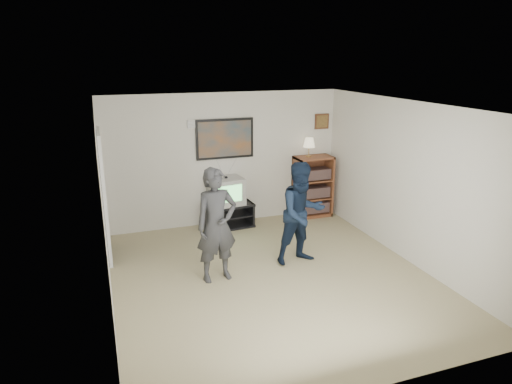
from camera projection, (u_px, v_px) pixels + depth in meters
room_shell at (265, 190)px, 6.66m from camera, size 4.51×5.00×2.51m
media_stand at (228, 215)px, 8.65m from camera, size 0.95×0.57×0.46m
crt_television at (226, 191)px, 8.50m from camera, size 0.65×0.57×0.50m
bookshelf at (313, 186)px, 9.15m from camera, size 0.75×0.43×1.23m
table_lamp at (309, 147)px, 8.91m from camera, size 0.24×0.24×0.38m
person_tall at (217, 225)px, 6.45m from camera, size 0.66×0.48×1.67m
person_short at (302, 213)px, 7.01m from camera, size 0.85×0.70×1.61m
controller_left at (209, 193)px, 6.53m from camera, size 0.06×0.13×0.04m
controller_right at (299, 188)px, 7.12m from camera, size 0.04×0.12×0.03m
poster at (225, 139)px, 8.47m from camera, size 1.10×0.03×0.75m
air_vent at (195, 124)px, 8.21m from camera, size 0.28×0.02×0.14m
small_picture at (322, 121)px, 9.04m from camera, size 0.30×0.03×0.30m
doorway at (103, 197)px, 7.16m from camera, size 0.03×0.85×2.00m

